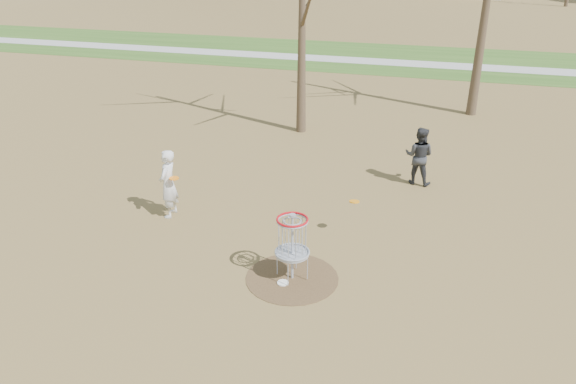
# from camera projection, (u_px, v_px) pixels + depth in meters

# --- Properties ---
(ground) EXTENTS (160.00, 160.00, 0.00)m
(ground) POSITION_uv_depth(u_px,v_px,m) (292.00, 278.00, 10.84)
(ground) COLOR brown
(ground) RESTS_ON ground
(green_band) EXTENTS (160.00, 8.00, 0.01)m
(green_band) POSITION_uv_depth(u_px,v_px,m) (398.00, 59.00, 29.15)
(green_band) COLOR #2D5119
(green_band) RESTS_ON ground
(footpath) EXTENTS (160.00, 1.50, 0.01)m
(footpath) POSITION_uv_depth(u_px,v_px,m) (396.00, 63.00, 28.27)
(footpath) COLOR #9E9E99
(footpath) RESTS_ON green_band
(dirt_circle) EXTENTS (1.80, 1.80, 0.01)m
(dirt_circle) POSITION_uv_depth(u_px,v_px,m) (292.00, 278.00, 10.84)
(dirt_circle) COLOR #47331E
(dirt_circle) RESTS_ON ground
(player_standing) EXTENTS (0.42, 0.61, 1.63)m
(player_standing) POSITION_uv_depth(u_px,v_px,m) (168.00, 184.00, 12.87)
(player_standing) COLOR silver
(player_standing) RESTS_ON ground
(player_throwing) EXTENTS (0.83, 0.70, 1.54)m
(player_throwing) POSITION_uv_depth(u_px,v_px,m) (419.00, 156.00, 14.58)
(player_throwing) COLOR #2D2E32
(player_throwing) RESTS_ON ground
(disc_grounded) EXTENTS (0.22, 0.22, 0.02)m
(disc_grounded) POSITION_uv_depth(u_px,v_px,m) (283.00, 283.00, 10.66)
(disc_grounded) COLOR white
(disc_grounded) RESTS_ON dirt_circle
(discs_in_play) EXTENTS (4.28, 0.51, 0.22)m
(discs_in_play) POSITION_uv_depth(u_px,v_px,m) (266.00, 190.00, 12.28)
(discs_in_play) COLOR orange
(discs_in_play) RESTS_ON ground
(disc_golf_basket) EXTENTS (0.64, 0.64, 1.35)m
(disc_golf_basket) POSITION_uv_depth(u_px,v_px,m) (292.00, 237.00, 10.45)
(disc_golf_basket) COLOR #9EA3AD
(disc_golf_basket) RESTS_ON ground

